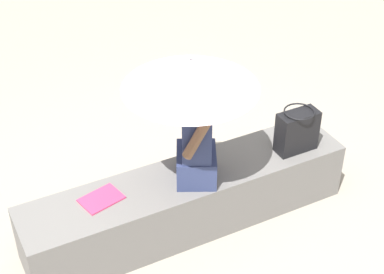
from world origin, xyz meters
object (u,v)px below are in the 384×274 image
object	(u,v)px
person_seated	(196,133)
magazine	(101,199)
handbag_black	(297,131)
parasol	(191,74)

from	to	relation	value
person_seated	magazine	distance (m)	0.80
handbag_black	parasol	bearing A→B (deg)	176.42
person_seated	parasol	xyz separation A→B (m)	(-0.04, 0.01, 0.47)
parasol	magazine	bearing A→B (deg)	173.63
person_seated	parasol	bearing A→B (deg)	172.84
person_seated	magazine	bearing A→B (deg)	173.58
person_seated	handbag_black	xyz separation A→B (m)	(0.83, -0.05, -0.22)
parasol	handbag_black	bearing A→B (deg)	-3.58
parasol	handbag_black	size ratio (longest dim) A/B	2.84
handbag_black	magazine	xyz separation A→B (m)	(-1.53, 0.13, -0.17)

